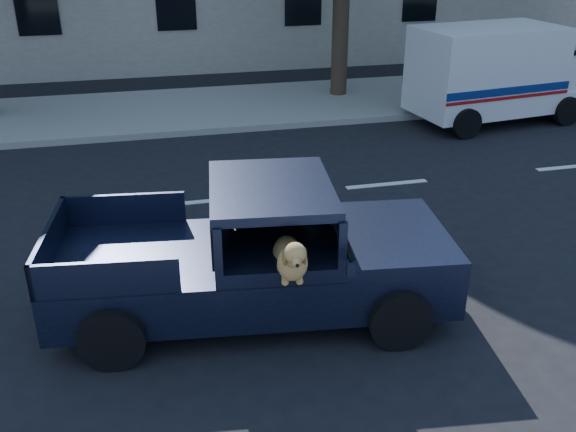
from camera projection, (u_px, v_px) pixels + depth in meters
name	position (u px, v px, depth m)	size (l,w,h in m)	color
ground	(193.00, 309.00, 8.27)	(120.00, 120.00, 0.00)	black
far_sidewalk	(156.00, 112.00, 16.33)	(60.00, 4.00, 0.15)	gray
lane_stripes	(284.00, 194.00, 11.68)	(21.60, 0.14, 0.01)	silver
pickup_truck	(247.00, 271.00, 7.98)	(5.03, 2.76, 1.73)	black
mail_truck	(494.00, 81.00, 15.45)	(4.37, 2.58, 2.28)	silver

